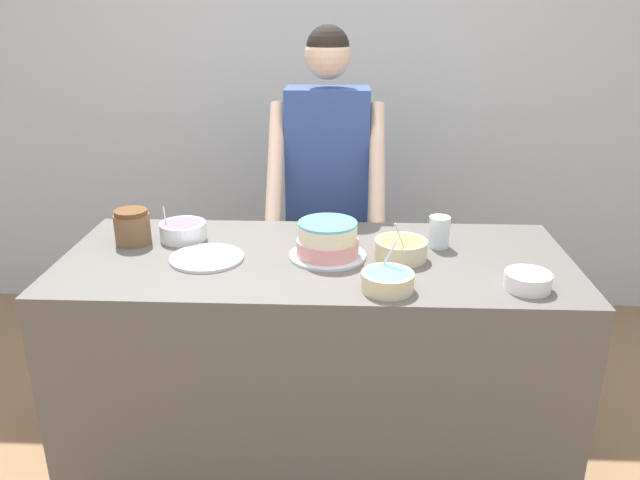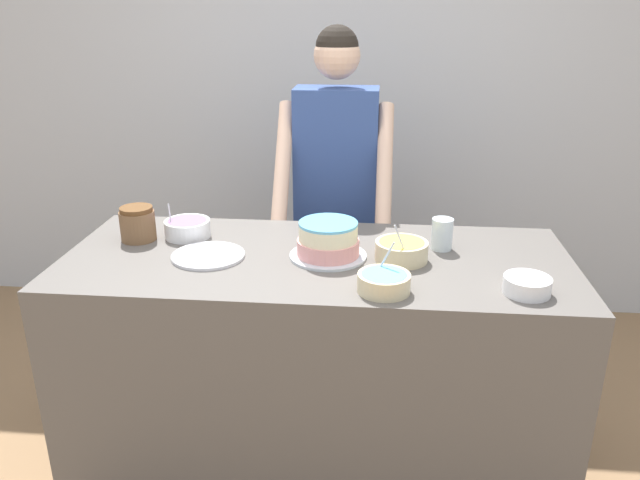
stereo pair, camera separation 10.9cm
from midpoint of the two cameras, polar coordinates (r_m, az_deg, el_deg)
wall_back at (r=3.75m, az=2.98°, el=12.71°), size 10.00×0.05×2.60m
counter at (r=2.54m, az=0.94°, el=-11.48°), size 1.89×0.79×0.95m
person_baker at (r=2.98m, az=2.50°, el=5.93°), size 0.53×0.48×1.74m
cake at (r=2.30m, az=2.11°, el=-0.09°), size 0.29×0.29×0.14m
frosting_bowl_purple at (r=2.55m, az=-10.83°, el=1.11°), size 0.18×0.18×0.14m
frosting_bowl_yellow at (r=2.30m, az=8.80°, el=-0.94°), size 0.19×0.19×0.16m
frosting_bowl_blue at (r=2.05m, az=7.38°, el=-3.82°), size 0.17×0.17×0.15m
frosting_bowl_white at (r=2.15m, az=19.80°, el=-3.86°), size 0.15×0.15×0.06m
drinking_glass at (r=2.43m, az=12.36°, el=0.53°), size 0.08×0.08×0.12m
ceramic_plate at (r=2.34m, az=-8.88°, el=-1.43°), size 0.27×0.27×0.01m
stoneware_jar at (r=2.55m, az=-15.17°, el=1.43°), size 0.14×0.14×0.14m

